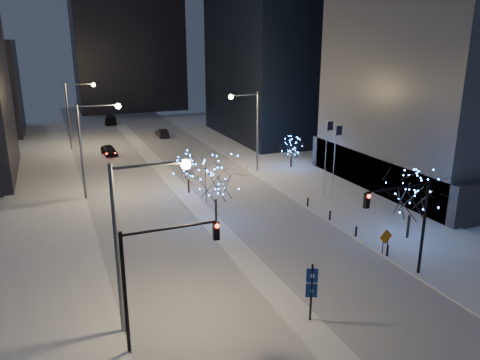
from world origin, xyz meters
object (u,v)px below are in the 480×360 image
street_lamp_w_near (135,224)px  holiday_tree_plaza_far (292,148)px  street_lamp_w_mid (91,138)px  wayfinding_sign (312,287)px  traffic_signal_west (154,267)px  traffic_signal_east (407,215)px  holiday_tree_median_near (216,180)px  holiday_tree_median_far (188,168)px  car_mid (162,133)px  street_lamp_w_far (75,106)px  car_far (111,120)px  holiday_tree_plaza_near (412,195)px  street_lamp_east (251,122)px  car_near (109,150)px  construction_sign (386,239)px

street_lamp_w_near → holiday_tree_plaza_far: street_lamp_w_near is taller
street_lamp_w_mid → wayfinding_sign: (9.33, -28.15, -4.19)m
street_lamp_w_near → traffic_signal_west: size_ratio=1.43×
traffic_signal_east → holiday_tree_median_near: size_ratio=1.12×
traffic_signal_east → holiday_tree_median_far: 25.22m
holiday_tree_median_far → street_lamp_w_mid: bearing=166.2°
street_lamp_w_mid → car_mid: (13.88, 29.04, -5.80)m
street_lamp_w_near → traffic_signal_east: bearing=-3.2°
street_lamp_w_far → street_lamp_w_mid: bearing=-90.0°
holiday_tree_median_near → car_far: bearing=92.0°
car_mid → holiday_tree_plaza_near: size_ratio=0.69×
holiday_tree_median_far → traffic_signal_east: bearing=-70.4°
street_lamp_w_near → holiday_tree_median_near: bearing=55.7°
car_mid → holiday_tree_median_far: 31.74m
traffic_signal_east → car_mid: traffic_signal_east is taller
traffic_signal_west → wayfinding_sign: (8.83, -1.15, -2.45)m
street_lamp_east → holiday_tree_plaza_near: size_ratio=1.63×
street_lamp_east → traffic_signal_east: (-1.14, -29.00, -1.69)m
car_mid → holiday_tree_plaza_far: bearing=112.9°
car_near → holiday_tree_plaza_near: 44.45m
street_lamp_w_far → traffic_signal_west: bearing=-89.5°
traffic_signal_east → holiday_tree_plaza_near: 7.35m
car_near → holiday_tree_median_near: 31.02m
street_lamp_w_mid → street_lamp_east: size_ratio=1.00×
street_lamp_w_near → holiday_tree_plaza_far: size_ratio=2.57×
traffic_signal_west → holiday_tree_plaza_near: (22.50, 6.21, -0.82)m
street_lamp_w_near → street_lamp_east: bearing=55.8°
car_mid → holiday_tree_plaza_far: 28.42m
car_near → wayfinding_sign: bearing=-90.4°
street_lamp_w_mid → street_lamp_east: (19.02, 3.00, -0.05)m
holiday_tree_median_far → car_mid: bearing=81.9°
street_lamp_w_far → street_lamp_east: size_ratio=1.00×
car_mid → holiday_tree_plaza_near: 50.77m
street_lamp_w_mid → car_near: size_ratio=2.36×
car_near → holiday_tree_median_far: 22.30m
car_far → holiday_tree_plaza_far: 46.01m
street_lamp_w_near → street_lamp_w_far: bearing=90.0°
street_lamp_w_mid → car_mid: street_lamp_w_mid is taller
street_lamp_w_mid → street_lamp_w_far: size_ratio=1.00×
wayfinding_sign → car_far: bearing=116.4°
car_near → car_mid: (10.12, 9.90, -0.02)m
street_lamp_w_far → traffic_signal_west: size_ratio=1.43×
car_near → construction_sign: bearing=-76.7°
street_lamp_w_near → holiday_tree_plaza_near: bearing=10.4°
car_mid → street_lamp_east: bearing=101.6°
holiday_tree_median_near → traffic_signal_east: bearing=-60.3°
street_lamp_w_mid → holiday_tree_median_near: (9.44, -11.18, -2.47)m
car_near → construction_sign: (15.48, -41.71, 0.65)m
street_lamp_east → holiday_tree_median_near: street_lamp_east is taller
street_lamp_w_near → holiday_tree_plaza_near: (23.00, 4.20, -2.56)m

